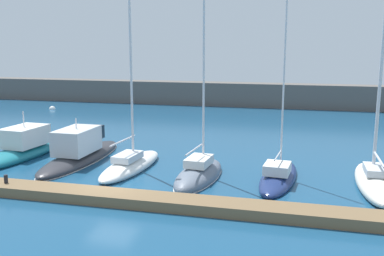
# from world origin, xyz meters

# --- Properties ---
(ground_plane) EXTENTS (120.00, 120.00, 0.00)m
(ground_plane) POSITION_xyz_m (0.00, 0.00, 0.00)
(ground_plane) COLOR navy
(dock_pier) EXTENTS (43.29, 1.54, 0.52)m
(dock_pier) POSITION_xyz_m (0.00, -1.56, 0.26)
(dock_pier) COLOR brown
(dock_pier) RESTS_ON ground_plane
(breakwater_seawall) EXTENTS (108.00, 2.63, 2.90)m
(breakwater_seawall) POSITION_xyz_m (0.00, 34.41, 1.45)
(breakwater_seawall) COLOR #5B5651
(breakwater_seawall) RESTS_ON ground_plane
(motorboat_teal_third) EXTENTS (3.13, 9.57, 3.40)m
(motorboat_teal_third) POSITION_xyz_m (-9.04, 5.16, 0.58)
(motorboat_teal_third) COLOR #19707F
(motorboat_teal_third) RESTS_ON ground_plane
(motorboat_charcoal_fourth) EXTENTS (2.63, 9.99, 3.21)m
(motorboat_charcoal_fourth) POSITION_xyz_m (-4.63, 5.26, 0.59)
(motorboat_charcoal_fourth) COLOR #2D2D33
(motorboat_charcoal_fourth) RESTS_ON ground_plane
(sailboat_white_fifth) EXTENTS (2.50, 7.40, 11.57)m
(sailboat_white_fifth) POSITION_xyz_m (-0.55, 4.07, 0.38)
(sailboat_white_fifth) COLOR white
(sailboat_white_fifth) RESTS_ON ground_plane
(sailboat_slate_sixth) EXTENTS (2.60, 6.45, 12.94)m
(sailboat_slate_sixth) POSITION_xyz_m (4.00, 3.24, 0.30)
(sailboat_slate_sixth) COLOR slate
(sailboat_slate_sixth) RESTS_ON ground_plane
(sailboat_navy_seventh) EXTENTS (2.51, 7.22, 11.52)m
(sailboat_navy_seventh) POSITION_xyz_m (8.50, 4.04, 0.25)
(sailboat_navy_seventh) COLOR navy
(sailboat_navy_seventh) RESTS_ON ground_plane
(sailboat_ivory_eighth) EXTENTS (1.81, 7.48, 14.73)m
(sailboat_ivory_eighth) POSITION_xyz_m (13.59, 4.03, 0.52)
(sailboat_ivory_eighth) COLOR silver
(sailboat_ivory_eighth) RESTS_ON ground_plane
(mooring_buoy_white) EXTENTS (0.75, 0.75, 0.75)m
(mooring_buoy_white) POSITION_xyz_m (-19.45, 26.01, 0.00)
(mooring_buoy_white) COLOR white
(mooring_buoy_white) RESTS_ON ground_plane
(dock_bollard) EXTENTS (0.20, 0.20, 0.44)m
(dock_bollard) POSITION_xyz_m (-5.27, -1.56, 0.74)
(dock_bollard) COLOR black
(dock_bollard) RESTS_ON dock_pier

